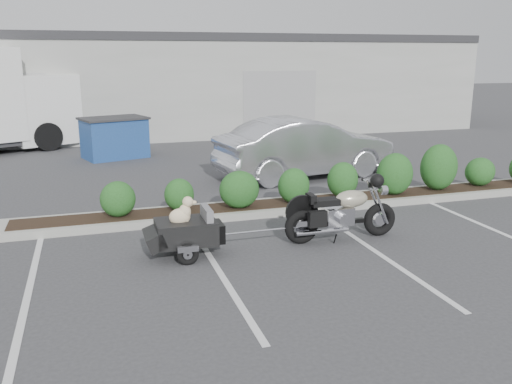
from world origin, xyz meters
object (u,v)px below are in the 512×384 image
object	(u,v)px
motorcycle	(342,213)
sedan	(306,148)
pet_trailer	(185,231)
dumpster	(114,137)

from	to	relation	value
motorcycle	sedan	world-z (taller)	sedan
motorcycle	pet_trailer	world-z (taller)	motorcycle
motorcycle	sedan	distance (m)	5.17
motorcycle	dumpster	distance (m)	9.96
pet_trailer	dumpster	xyz separation A→B (m)	(-0.61, 9.34, 0.23)
pet_trailer	sedan	bearing A→B (deg)	50.68
sedan	dumpster	xyz separation A→B (m)	(-4.74, 4.38, -0.14)
motorcycle	dumpster	bearing A→B (deg)	110.36
motorcycle	pet_trailer	bearing A→B (deg)	-180.00
pet_trailer	dumpster	bearing A→B (deg)	94.19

